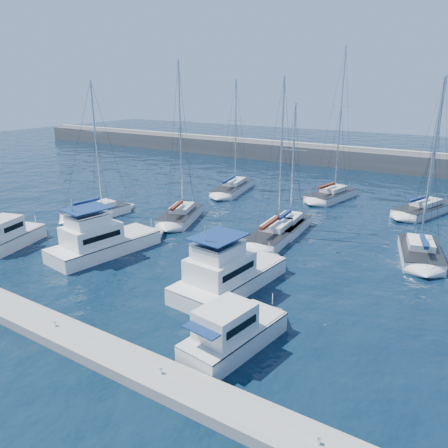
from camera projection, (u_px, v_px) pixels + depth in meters
The scene contains 18 objects.
ground at pixel (176, 270), 34.21m from camera, with size 220.00×220.00×0.00m, color black.
breakwater at pixel (365, 161), 75.46m from camera, with size 160.00×6.00×4.45m.
dock at pixel (56, 330), 25.33m from camera, with size 40.00×2.20×0.60m, color gray.
dock_cleat_centre at pixel (55, 324), 25.20m from camera, with size 0.16×0.16×0.25m, color silver.
dock_cleat_near_stbd at pixel (161, 371), 21.07m from camera, with size 0.16×0.16×0.25m, color silver.
dock_cleat_far_stbd at pixel (319, 441), 16.95m from camera, with size 0.16×0.16×0.25m, color silver.
motor_yacht_port_outer at pixel (9, 236), 38.92m from camera, with size 4.41×6.62×3.20m.
motor_yacht_port_inner at pixel (100, 242), 37.09m from camera, with size 4.92×9.88×4.69m.
motor_yacht_stbd_inner at pixel (226, 275), 30.67m from camera, with size 4.54×9.70×4.69m.
motor_yacht_stbd_outer at pixel (232, 334), 23.77m from camera, with size 3.47×6.90×3.20m.
sailboat_mid_a at pixel (97, 212), 47.76m from camera, with size 3.85×7.37×14.61m.
sailboat_mid_b at pixel (181, 215), 46.55m from camera, with size 5.39×7.97×16.54m.
sailboat_mid_c at pixel (288, 225), 43.27m from camera, with size 3.58×6.73×12.59m.
sailboat_mid_d at pixel (275, 233), 40.98m from camera, with size 3.86×8.68×14.93m.
sailboat_mid_e at pixel (420, 253), 36.30m from camera, with size 4.82×7.57×14.77m.
sailboat_back_a at pixel (233, 188), 58.94m from camera, with size 4.89×9.83×14.85m.
sailboat_back_b at pixel (331, 195), 54.99m from camera, with size 4.46×8.31×18.47m.
sailboat_back_c at pixel (423, 209), 48.81m from camera, with size 5.63×8.86×15.17m.
Camera 1 is at (20.23, -24.36, 13.99)m, focal length 35.00 mm.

